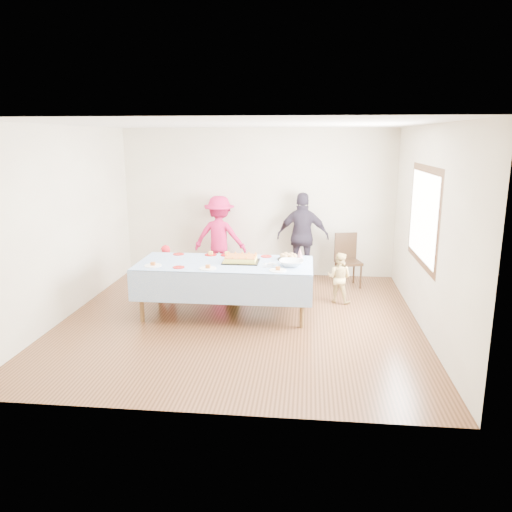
{
  "coord_description": "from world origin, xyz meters",
  "views": [
    {
      "loc": [
        0.93,
        -6.65,
        2.53
      ],
      "look_at": [
        0.2,
        0.3,
        0.87
      ],
      "focal_mm": 35.0,
      "sensor_mm": 36.0,
      "label": 1
    }
  ],
  "objects_px": {
    "party_table": "(225,266)",
    "birthday_cake": "(241,259)",
    "adult_left": "(220,237)",
    "dining_chair": "(347,257)"
  },
  "relations": [
    {
      "from": "birthday_cake",
      "to": "dining_chair",
      "type": "height_order",
      "value": "dining_chair"
    },
    {
      "from": "birthday_cake",
      "to": "adult_left",
      "type": "distance_m",
      "value": 2.05
    },
    {
      "from": "party_table",
      "to": "adult_left",
      "type": "relative_size",
      "value": 1.66
    },
    {
      "from": "dining_chair",
      "to": "adult_left",
      "type": "distance_m",
      "value": 2.33
    },
    {
      "from": "party_table",
      "to": "adult_left",
      "type": "bearing_deg",
      "value": 102.19
    },
    {
      "from": "party_table",
      "to": "birthday_cake",
      "type": "distance_m",
      "value": 0.25
    },
    {
      "from": "party_table",
      "to": "adult_left",
      "type": "height_order",
      "value": "adult_left"
    },
    {
      "from": "party_table",
      "to": "dining_chair",
      "type": "height_order",
      "value": "dining_chair"
    },
    {
      "from": "birthday_cake",
      "to": "adult_left",
      "type": "relative_size",
      "value": 0.34
    },
    {
      "from": "party_table",
      "to": "birthday_cake",
      "type": "relative_size",
      "value": 4.82
    }
  ]
}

